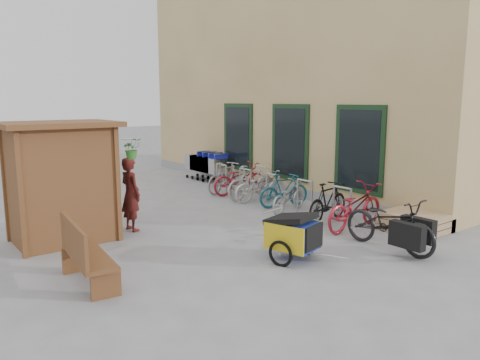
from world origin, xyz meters
TOP-DOWN VIEW (x-y plane):
  - ground at (0.00, 0.00)m, footprint 80.00×80.00m
  - building at (6.49, 4.50)m, footprint 6.07×13.00m
  - kiosk at (-3.28, 2.47)m, footprint 2.49×1.65m
  - bike_rack at (2.30, 2.40)m, footprint 0.05×5.35m
  - pallet_stack at (3.00, -1.40)m, footprint 1.00×1.20m
  - bench at (-3.68, -0.05)m, footprint 0.66×1.66m
  - shopping_carts at (3.00, 6.77)m, footprint 0.59×1.98m
  - child_trailer at (-0.32, -1.13)m, footprint 0.97×1.53m
  - cargo_bike at (1.53, -1.85)m, footprint 0.69×1.96m
  - person_kiosk at (-1.79, 2.40)m, footprint 0.44×0.62m
  - bike_0 at (2.16, -0.49)m, footprint 1.96×0.83m
  - bike_1 at (2.19, 0.33)m, footprint 1.61×0.70m
  - bike_2 at (2.10, 1.56)m, footprint 1.62×0.95m
  - bike_3 at (2.39, 2.05)m, footprint 1.54×0.68m
  - bike_4 at (2.34, 2.97)m, footprint 1.72×0.73m
  - bike_5 at (2.29, 3.31)m, footprint 1.67×0.48m
  - bike_6 at (2.50, 4.11)m, footprint 1.86×0.78m
  - bike_7 at (2.26, 4.53)m, footprint 1.66×0.81m

SIDE VIEW (x-z plane):
  - ground at x=0.00m, z-range 0.00..0.00m
  - pallet_stack at x=3.00m, z-range 0.01..0.41m
  - bike_2 at x=2.10m, z-range 0.00..0.80m
  - bike_4 at x=2.34m, z-range 0.00..0.88m
  - bike_3 at x=2.39m, z-range 0.00..0.90m
  - bike_1 at x=2.19m, z-range 0.00..0.94m
  - bike_6 at x=2.50m, z-range 0.00..0.96m
  - bike_7 at x=2.26m, z-range 0.00..0.96m
  - child_trailer at x=-0.32m, z-range 0.05..0.93m
  - bike_5 at x=2.29m, z-range 0.00..1.00m
  - bike_0 at x=2.16m, z-range 0.00..1.00m
  - cargo_bike at x=1.53m, z-range 0.00..1.02m
  - bike_rack at x=2.30m, z-range 0.08..0.95m
  - bench at x=-3.68m, z-range 0.01..1.04m
  - shopping_carts at x=3.00m, z-range 0.09..1.14m
  - person_kiosk at x=-1.79m, z-range 0.00..1.61m
  - kiosk at x=-3.28m, z-range 0.35..2.75m
  - building at x=6.49m, z-range -0.01..6.99m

